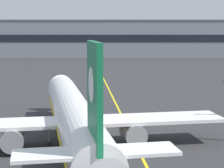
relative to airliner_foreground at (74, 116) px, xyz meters
The scene contains 4 objects.
taxiway_centreline 18.75m from the airliner_foreground, 73.67° to the left, with size 0.30×180.00×0.01m, color yellow.
airliner_foreground is the anchor object (origin of this frame).
safety_cone_by_nose_gear 16.47m from the airliner_foreground, 88.69° to the left, with size 0.44×0.44×0.55m.
terminal_building 127.30m from the airliner_foreground, 86.54° to the left, with size 151.79×12.40×14.38m.
Camera 1 is at (-1.26, -31.90, 12.79)m, focal length 70.52 mm.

